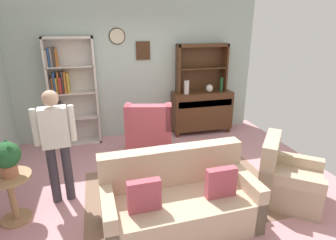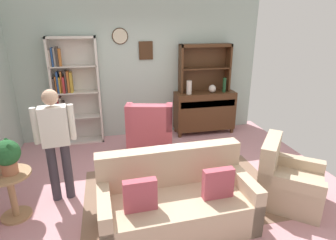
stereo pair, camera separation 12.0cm
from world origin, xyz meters
name	(u,v)px [view 1 (the left image)]	position (x,y,z in m)	size (l,w,h in m)	color
ground_plane	(165,183)	(0.00, 0.00, -0.01)	(5.40, 4.60, 0.02)	#C68C93
wall_back	(140,70)	(0.00, 2.13, 1.41)	(5.00, 0.09, 2.80)	#ADC1B7
area_rug	(183,191)	(0.20, -0.30, 0.00)	(2.78, 1.79, 0.01)	#846651
bookshelf	(69,92)	(-1.42, 1.95, 1.07)	(0.90, 0.30, 2.10)	silver
sideboard	(202,110)	(1.30, 1.86, 0.51)	(1.30, 0.45, 0.92)	#4C2D19
sideboard_hutch	(202,61)	(1.30, 1.97, 1.56)	(1.10, 0.26, 1.00)	#4C2D19
vase_tall	(186,87)	(0.91, 1.78, 1.06)	(0.11, 0.11, 0.28)	beige
vase_round	(209,88)	(1.43, 1.79, 1.01)	(0.15, 0.15, 0.17)	beige
bottle_wine	(221,85)	(1.69, 1.77, 1.08)	(0.07, 0.07, 0.31)	#194223
couch_floral	(179,202)	(-0.06, -0.92, 0.31)	(1.83, 0.91, 0.90)	#C6AD8E
armchair_floral	(287,181)	(1.52, -0.82, 0.29)	(1.08, 1.08, 0.88)	#C6AD8E
wingback_chair	(149,138)	(-0.06, 0.91, 0.38)	(0.95, 0.96, 1.05)	#B74C5B
plant_stand	(11,193)	(-2.00, -0.35, 0.38)	(0.52, 0.52, 0.62)	#A87F56
potted_plant_large	(7,157)	(-1.97, -0.35, 0.87)	(0.31, 0.31, 0.43)	#AD6B4C
person_reading	(56,140)	(-1.46, -0.06, 0.91)	(0.53, 0.24, 1.56)	#38333D
coffee_table	(159,167)	(-0.11, -0.13, 0.35)	(0.80, 0.50, 0.42)	#4C2D19
book_stack	(166,160)	(-0.01, -0.11, 0.45)	(0.21, 0.15, 0.07)	#284C8C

